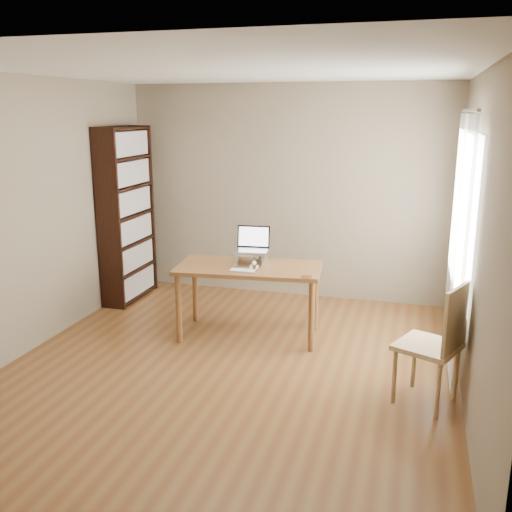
{
  "coord_description": "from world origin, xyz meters",
  "views": [
    {
      "loc": [
        1.55,
        -4.56,
        2.28
      ],
      "look_at": [
        0.03,
        0.75,
        0.86
      ],
      "focal_mm": 40.0,
      "sensor_mm": 36.0,
      "label": 1
    }
  ],
  "objects": [
    {
      "name": "room",
      "position": [
        0.03,
        0.01,
        1.3
      ],
      "size": [
        4.04,
        4.54,
        2.64
      ],
      "color": "brown",
      "rests_on": "ground"
    },
    {
      "name": "bookshelf",
      "position": [
        -1.83,
        1.55,
        1.05
      ],
      "size": [
        0.3,
        0.9,
        2.1
      ],
      "color": "black",
      "rests_on": "ground"
    },
    {
      "name": "curtains",
      "position": [
        1.92,
        0.8,
        1.17
      ],
      "size": [
        0.03,
        1.9,
        2.25
      ],
      "color": "white",
      "rests_on": "ground"
    },
    {
      "name": "desk",
      "position": [
        -0.05,
        0.77,
        0.66
      ],
      "size": [
        1.52,
        0.87,
        0.75
      ],
      "rotation": [
        0.0,
        0.0,
        0.11
      ],
      "color": "brown",
      "rests_on": "ground"
    },
    {
      "name": "laptop_stand",
      "position": [
        -0.05,
        0.85,
        0.83
      ],
      "size": [
        0.32,
        0.25,
        0.13
      ],
      "rotation": [
        0.0,
        0.0,
        0.11
      ],
      "color": "silver",
      "rests_on": "desk"
    },
    {
      "name": "laptop",
      "position": [
        -0.05,
        0.91,
        0.94
      ],
      "size": [
        0.36,
        0.32,
        0.24
      ],
      "rotation": [
        0.0,
        0.0,
        0.11
      ],
      "color": "silver",
      "rests_on": "laptop_stand"
    },
    {
      "name": "keyboard",
      "position": [
        -0.05,
        0.55,
        0.76
      ],
      "size": [
        0.26,
        0.11,
        0.02
      ],
      "rotation": [
        0.0,
        0.0,
        0.01
      ],
      "color": "silver",
      "rests_on": "desk"
    },
    {
      "name": "coaster",
      "position": [
        0.58,
        0.54,
        0.75
      ],
      "size": [
        0.1,
        0.1,
        0.01
      ],
      "primitive_type": "cylinder",
      "color": "#55361D",
      "rests_on": "desk"
    },
    {
      "name": "cat",
      "position": [
        -0.02,
        0.88,
        0.81
      ],
      "size": [
        0.23,
        0.47,
        0.14
      ],
      "rotation": [
        0.0,
        0.0,
        0.3
      ],
      "color": "#403A32",
      "rests_on": "desk"
    },
    {
      "name": "chair",
      "position": [
        1.78,
        -0.18,
        0.55
      ],
      "size": [
        0.6,
        0.59,
        1.01
      ],
      "rotation": [
        0.0,
        0.0,
        -0.42
      ],
      "color": "tan",
      "rests_on": "ground"
    }
  ]
}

